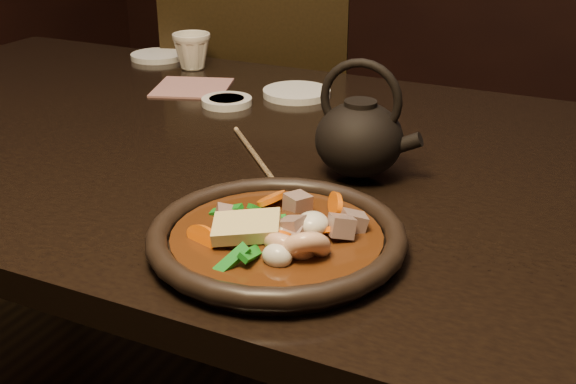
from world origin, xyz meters
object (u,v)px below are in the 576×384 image
at_px(table, 217,182).
at_px(tea_cup, 192,50).
at_px(teapot, 360,135).
at_px(plate, 277,238).
at_px(chair, 264,132).

xyz_separation_m(table, tea_cup, (-0.26, 0.35, 0.12)).
relative_size(table, tea_cup, 19.88).
bearing_deg(teapot, plate, -97.79).
height_order(table, chair, chair).
bearing_deg(table, plate, -48.57).
height_order(table, plate, plate).
relative_size(tea_cup, teapot, 0.50).
relative_size(table, plate, 5.53).
distance_m(chair, teapot, 0.90).
bearing_deg(teapot, table, 163.27).
bearing_deg(plate, tea_cup, 129.09).
bearing_deg(tea_cup, chair, 86.30).
height_order(plate, teapot, teapot).
distance_m(table, plate, 0.39).
bearing_deg(plate, chair, 118.36).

